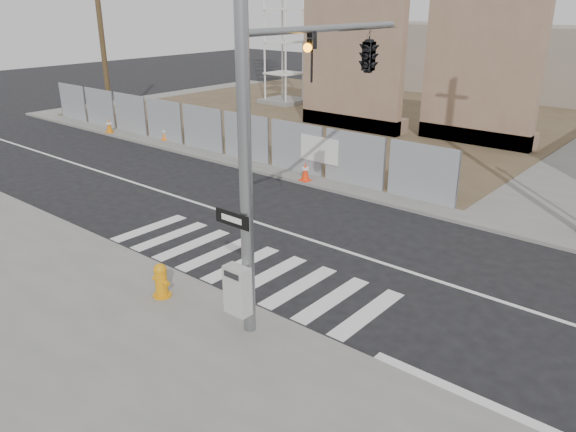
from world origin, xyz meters
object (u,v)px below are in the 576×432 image
Objects in this scene: signal_pole at (331,92)px; traffic_cone_d at (305,171)px; traffic_cone_b at (165,133)px; fire_hydrant at (161,280)px; traffic_cone_c at (257,151)px; traffic_cone_a at (109,126)px.

traffic_cone_d is at bearing 131.78° from signal_pole.
traffic_cone_d is at bearing -5.00° from traffic_cone_b.
signal_pole reaches higher than fire_hydrant.
traffic_cone_b is at bearing -176.40° from traffic_cone_c.
traffic_cone_c is at bearing 161.77° from traffic_cone_d.
traffic_cone_a reaches higher than traffic_cone_d.
traffic_cone_a is at bearing 146.33° from fire_hydrant.
traffic_cone_b is at bearing 13.16° from traffic_cone_a.
signal_pole is 9.30× the size of traffic_cone_a.
traffic_cone_a is (-18.75, 6.27, -4.29)m from signal_pole.
fire_hydrant reaches higher than traffic_cone_d.
traffic_cone_c is (-6.70, 10.53, -0.10)m from fire_hydrant.
traffic_cone_b is 1.08× the size of traffic_cone_c.
fire_hydrant is at bearing -29.94° from traffic_cone_a.
fire_hydrant reaches higher than traffic_cone_c.
signal_pole is 5.83m from fire_hydrant.
traffic_cone_c is at bearing 118.75° from fire_hydrant.
signal_pole is at bearing -38.88° from traffic_cone_c.
traffic_cone_a reaches higher than traffic_cone_b.
traffic_cone_d is at bearing 0.00° from traffic_cone_a.
signal_pole is 17.30m from traffic_cone_b.
fire_hydrant is 16.19m from traffic_cone_b.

